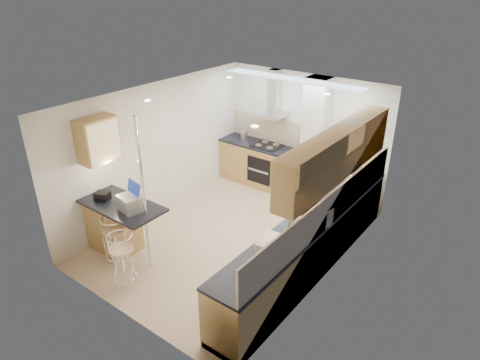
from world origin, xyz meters
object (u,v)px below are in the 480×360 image
Objects in this scene: bar_stool_near at (115,243)px; microwave at (311,218)px; bread_bin at (272,247)px; bar_stool_end at (123,262)px; laptop at (129,203)px.

microwave is at bearing 29.34° from bar_stool_near.
bread_bin is at bearing 13.16° from bar_stool_near.
bread_bin is (1.94, 0.94, 0.56)m from bar_stool_end.
laptop is at bearing 79.17° from bar_stool_end.
microwave is 0.89m from bread_bin.
microwave is 2.75m from laptop.
bread_bin is (2.35, 0.40, -0.04)m from laptop.
laptop is 0.68m from bar_stool_near.
laptop is 0.89× the size of bread_bin.
laptop is at bearing 131.86° from microwave.
microwave reaches higher than bread_bin.
bar_stool_end is (0.51, -0.26, 0.02)m from bar_stool_near.
microwave is at bearing 38.31° from laptop.
bread_bin is (-0.08, -0.88, -0.05)m from microwave.
bar_stool_end is at bearing -160.51° from bread_bin.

